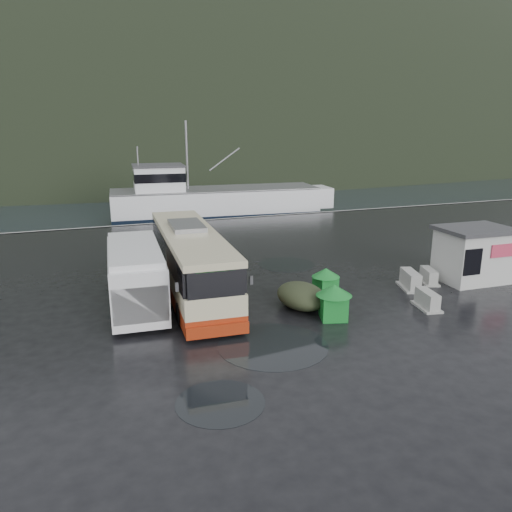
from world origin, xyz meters
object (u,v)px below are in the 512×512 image
object	(u,v)px
waste_bin_right	(325,295)
jersey_barrier_a	(426,308)
ticket_kiosk	(470,280)
fishing_trawler	(216,206)
waste_bin_left	(333,319)
dome_tent	(301,307)
jersey_barrier_b	(428,283)
jersey_barrier_c	(410,288)
coach_bus	(192,293)
white_van	(138,307)

from	to	relation	value
waste_bin_right	jersey_barrier_a	distance (m)	4.62
ticket_kiosk	fishing_trawler	size ratio (longest dim) A/B	0.15
waste_bin_left	dome_tent	distance (m)	1.80
jersey_barrier_b	waste_bin_right	bearing A→B (deg)	178.81
waste_bin_left	waste_bin_right	world-z (taller)	waste_bin_left
jersey_barrier_c	fishing_trawler	distance (m)	27.42
ticket_kiosk	jersey_barrier_a	bearing A→B (deg)	-150.37
coach_bus	waste_bin_left	distance (m)	7.15
white_van	dome_tent	size ratio (longest dim) A/B	2.44
white_van	waste_bin_right	distance (m)	8.77
ticket_kiosk	jersey_barrier_b	xyz separation A→B (m)	(-2.32, 0.43, 0.00)
fishing_trawler	jersey_barrier_c	bearing A→B (deg)	-80.38
dome_tent	fishing_trawler	distance (m)	28.15
jersey_barrier_c	jersey_barrier_a	bearing A→B (deg)	-111.11
white_van	dome_tent	xyz separation A→B (m)	(6.87, -2.54, 0.00)
white_van	ticket_kiosk	size ratio (longest dim) A/B	1.88
waste_bin_left	fishing_trawler	xyz separation A→B (m)	(3.07, 29.55, 0.00)
coach_bus	jersey_barrier_a	world-z (taller)	coach_bus
coach_bus	dome_tent	distance (m)	5.49
jersey_barrier_b	jersey_barrier_c	xyz separation A→B (m)	(-1.43, -0.41, 0.00)
ticket_kiosk	jersey_barrier_b	size ratio (longest dim) A/B	2.43
white_van	waste_bin_right	xyz separation A→B (m)	(8.65, -1.43, 0.00)
coach_bus	fishing_trawler	world-z (taller)	fishing_trawler
waste_bin_left	waste_bin_right	bearing A→B (deg)	68.89
waste_bin_right	jersey_barrier_c	xyz separation A→B (m)	(4.44, -0.53, 0.00)
coach_bus	dome_tent	xyz separation A→B (m)	(4.15, -3.60, 0.00)
coach_bus	jersey_barrier_c	size ratio (longest dim) A/B	6.60
white_van	fishing_trawler	distance (m)	27.50
coach_bus	waste_bin_left	bearing A→B (deg)	-44.25
waste_bin_left	dome_tent	bearing A→B (deg)	113.12
white_van	jersey_barrier_a	size ratio (longest dim) A/B	4.32
jersey_barrier_c	fishing_trawler	size ratio (longest dim) A/B	0.07
jersey_barrier_b	white_van	bearing A→B (deg)	173.91
jersey_barrier_b	jersey_barrier_c	bearing A→B (deg)	-163.95
fishing_trawler	waste_bin_left	bearing A→B (deg)	-91.40
jersey_barrier_a	jersey_barrier_b	world-z (taller)	jersey_barrier_a
jersey_barrier_c	fishing_trawler	bearing A→B (deg)	95.09
ticket_kiosk	jersey_barrier_c	bearing A→B (deg)	-178.65
jersey_barrier_c	dome_tent	bearing A→B (deg)	-174.68
ticket_kiosk	jersey_barrier_a	distance (m)	5.36
coach_bus	waste_bin_right	world-z (taller)	coach_bus
white_van	waste_bin_right	size ratio (longest dim) A/B	5.08
waste_bin_right	ticket_kiosk	bearing A→B (deg)	-3.88
coach_bus	waste_bin_left	size ratio (longest dim) A/B	7.66
jersey_barrier_a	ticket_kiosk	bearing A→B (deg)	27.95
coach_bus	jersey_barrier_b	distance (m)	12.08
waste_bin_right	jersey_barrier_b	xyz separation A→B (m)	(5.87, -0.12, 0.00)
waste_bin_right	jersey_barrier_a	xyz separation A→B (m)	(3.46, -3.07, 0.00)
waste_bin_right	ticket_kiosk	xyz separation A→B (m)	(8.19, -0.56, 0.00)
waste_bin_right	dome_tent	xyz separation A→B (m)	(-1.77, -1.11, 0.00)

